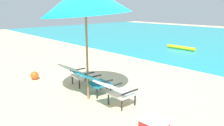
{
  "coord_description": "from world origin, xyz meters",
  "views": [
    {
      "loc": [
        4.09,
        -3.29,
        2.17
      ],
      "look_at": [
        0.0,
        0.48,
        0.75
      ],
      "focal_mm": 34.8,
      "sensor_mm": 36.0,
      "label": 1
    }
  ],
  "objects_px": {
    "swim_buoy": "(181,48)",
    "lounge_chair_left": "(77,72)",
    "beach_ball": "(35,75)",
    "lounge_chair_right": "(116,90)",
    "lounge_chair_center": "(93,80)"
  },
  "relations": [
    {
      "from": "lounge_chair_left",
      "to": "lounge_chair_right",
      "type": "xyz_separation_m",
      "value": [
        1.74,
        -0.12,
        0.0
      ]
    },
    {
      "from": "swim_buoy",
      "to": "beach_ball",
      "type": "xyz_separation_m",
      "value": [
        -0.45,
        -7.89,
        0.03
      ]
    },
    {
      "from": "lounge_chair_right",
      "to": "lounge_chair_center",
      "type": "bearing_deg",
      "value": 177.46
    },
    {
      "from": "lounge_chair_center",
      "to": "lounge_chair_right",
      "type": "height_order",
      "value": "same"
    },
    {
      "from": "lounge_chair_right",
      "to": "beach_ball",
      "type": "xyz_separation_m",
      "value": [
        -3.13,
        -0.52,
        -0.28
      ]
    },
    {
      "from": "lounge_chair_left",
      "to": "beach_ball",
      "type": "xyz_separation_m",
      "value": [
        -1.39,
        -0.64,
        -0.28
      ]
    },
    {
      "from": "lounge_chair_right",
      "to": "lounge_chair_left",
      "type": "bearing_deg",
      "value": 176.13
    },
    {
      "from": "lounge_chair_left",
      "to": "beach_ball",
      "type": "bearing_deg",
      "value": -155.3
    },
    {
      "from": "lounge_chair_left",
      "to": "lounge_chair_center",
      "type": "bearing_deg",
      "value": -5.22
    },
    {
      "from": "swim_buoy",
      "to": "lounge_chair_left",
      "type": "relative_size",
      "value": 1.72
    },
    {
      "from": "lounge_chair_center",
      "to": "beach_ball",
      "type": "height_order",
      "value": "lounge_chair_center"
    },
    {
      "from": "lounge_chair_left",
      "to": "lounge_chair_right",
      "type": "height_order",
      "value": "same"
    },
    {
      "from": "swim_buoy",
      "to": "lounge_chair_left",
      "type": "xyz_separation_m",
      "value": [
        0.94,
        -7.25,
        0.31
      ]
    },
    {
      "from": "swim_buoy",
      "to": "lounge_chair_center",
      "type": "bearing_deg",
      "value": -76.24
    },
    {
      "from": "lounge_chair_left",
      "to": "beach_ball",
      "type": "relative_size",
      "value": 3.66
    }
  ]
}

